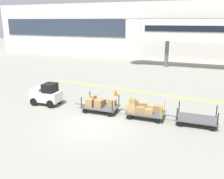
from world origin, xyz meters
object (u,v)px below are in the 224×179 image
object	(u,v)px
baggage_tug	(46,94)
baggage_cart_lead	(99,104)
baggage_cart_tail	(196,119)
baggage_cart_middle	(143,109)
safety_cone_far	(116,92)

from	to	relation	value
baggage_tug	baggage_cart_lead	size ratio (longest dim) A/B	0.71
baggage_cart_tail	baggage_tug	bearing A→B (deg)	-178.42
baggage_cart_middle	safety_cone_far	world-z (taller)	baggage_cart_middle
baggage_tug	safety_cone_far	size ratio (longest dim) A/B	3.87
safety_cone_far	baggage_cart_lead	bearing A→B (deg)	-86.27
baggage_cart_tail	safety_cone_far	xyz separation A→B (m)	(-6.32, 3.54, -0.07)
baggage_tug	baggage_cart_lead	world-z (taller)	baggage_tug
baggage_tug	baggage_cart_middle	distance (m)	7.00
baggage_tug	baggage_cart_lead	bearing A→B (deg)	1.77
safety_cone_far	baggage_cart_tail	bearing A→B (deg)	-29.23
baggage_cart_middle	baggage_cart_lead	bearing A→B (deg)	-178.20
baggage_cart_middle	baggage_cart_tail	bearing A→B (deg)	1.14
baggage_cart_lead	baggage_tug	bearing A→B (deg)	-178.23
baggage_tug	baggage_cart_middle	size ratio (longest dim) A/B	0.71
baggage_tug	safety_cone_far	bearing A→B (deg)	44.91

